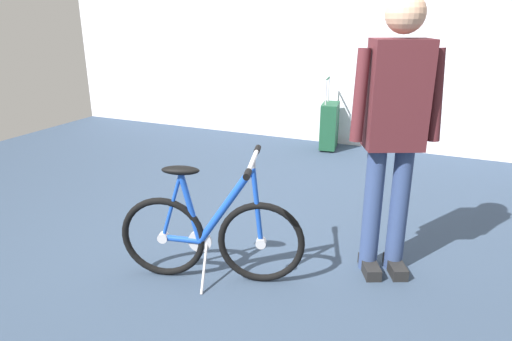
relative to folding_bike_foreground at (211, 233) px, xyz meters
The scene contains 5 objects.
ground_plane 0.41m from the folding_bike_foreground, 61.41° to the left, with size 8.16×8.16×0.00m, color #2D3D51.
back_wall 3.52m from the folding_bike_foreground, 87.70° to the left, with size 8.16×0.10×2.97m, color silver.
folding_bike_foreground is the anchor object (origin of this frame).
visitor_near_wall 1.22m from the folding_bike_foreground, 30.09° to the left, with size 0.49×0.36×1.62m.
rolling_suitcase 2.99m from the folding_bike_foreground, 91.88° to the left, with size 0.23×0.38×0.83m.
Camera 1 is at (1.07, -2.32, 1.52)m, focal length 31.85 mm.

